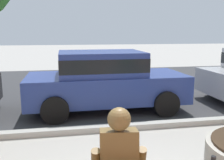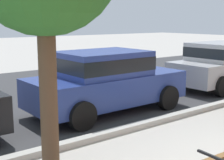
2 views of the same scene
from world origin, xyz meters
TOP-DOWN VIEW (x-y plane):
  - street_surface at (0.00, 7.50)m, footprint 60.00×9.00m
  - curb_stone at (0.00, 2.90)m, footprint 60.00×0.20m
  - parked_car_blue at (0.35, 4.40)m, footprint 4.11×1.95m
  - parked_car_silver at (5.39, 4.40)m, footprint 4.11×1.95m

SIDE VIEW (x-z plane):
  - street_surface at x=0.00m, z-range 0.00..0.01m
  - curb_stone at x=0.00m, z-range 0.00..0.12m
  - parked_car_blue at x=0.35m, z-range 0.06..1.62m
  - parked_car_silver at x=5.39m, z-range 0.06..1.62m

